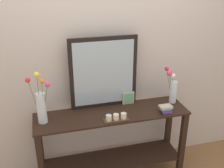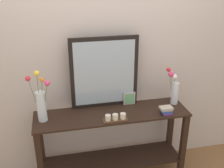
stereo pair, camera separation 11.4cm
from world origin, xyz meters
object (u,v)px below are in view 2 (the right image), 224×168
(tall_vase_left, at_px, (41,102))
(console_table, at_px, (112,139))
(book_stack, at_px, (166,110))
(picture_frame_small, at_px, (129,98))
(mirror_leaning, at_px, (104,73))
(candle_tray, at_px, (116,118))
(vase_right, at_px, (174,88))

(tall_vase_left, bearing_deg, console_table, -0.12)
(console_table, relative_size, book_stack, 11.93)
(picture_frame_small, distance_m, book_stack, 0.41)
(mirror_leaning, distance_m, book_stack, 0.73)
(mirror_leaning, xyz_separation_m, picture_frame_small, (0.26, -0.03, -0.30))
(console_table, height_order, tall_vase_left, tall_vase_left)
(tall_vase_left, bearing_deg, candle_tray, -12.21)
(console_table, distance_m, mirror_leaning, 0.71)
(tall_vase_left, xyz_separation_m, picture_frame_small, (0.90, 0.14, -0.13))
(console_table, bearing_deg, vase_right, 5.39)
(mirror_leaning, bearing_deg, book_stack, -27.61)
(console_table, bearing_deg, candle_tray, -88.99)
(picture_frame_small, xyz_separation_m, book_stack, (0.31, -0.27, -0.03))
(tall_vase_left, xyz_separation_m, vase_right, (1.36, 0.06, -0.02))
(candle_tray, bearing_deg, picture_frame_small, 53.15)
(tall_vase_left, distance_m, book_stack, 1.23)
(vase_right, xyz_separation_m, book_stack, (-0.16, -0.19, -0.14))
(candle_tray, bearing_deg, tall_vase_left, 167.79)
(mirror_leaning, distance_m, candle_tray, 0.47)
(console_table, relative_size, vase_right, 4.02)
(console_table, height_order, mirror_leaning, mirror_leaning)
(console_table, xyz_separation_m, mirror_leaning, (-0.04, 0.18, 0.69))
(console_table, distance_m, book_stack, 0.65)
(console_table, height_order, book_stack, book_stack)
(picture_frame_small, relative_size, book_stack, 1.06)
(book_stack, bearing_deg, tall_vase_left, 174.09)
(tall_vase_left, bearing_deg, mirror_leaning, 15.22)
(mirror_leaning, xyz_separation_m, candle_tray, (0.04, -0.32, -0.35))
(picture_frame_small, bearing_deg, vase_right, -9.85)
(mirror_leaning, distance_m, picture_frame_small, 0.40)
(book_stack, bearing_deg, console_table, 166.90)
(tall_vase_left, relative_size, candle_tray, 2.14)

